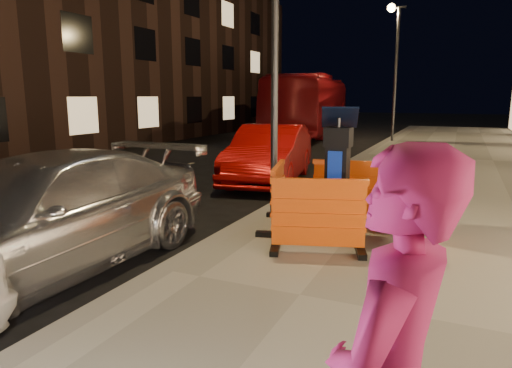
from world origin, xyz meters
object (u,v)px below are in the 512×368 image
at_px(barrier_back, 350,190).
at_px(bus_doubledecker, 309,135).
at_px(car_silver, 45,272).
at_px(car_red, 270,182).
at_px(barrier_front, 318,216).
at_px(parking_kiosk, 337,175).
at_px(barrier_bldgside, 401,207).
at_px(barrier_kerbside, 278,196).

distance_m(barrier_back, bus_doubledecker, 19.06).
height_order(car_silver, car_red, car_silver).
bearing_deg(barrier_front, barrier_back, 72.46).
distance_m(parking_kiosk, bus_doubledecker, 19.98).
height_order(parking_kiosk, barrier_back, parking_kiosk).
distance_m(barrier_back, car_silver, 4.84).
distance_m(barrier_back, car_red, 4.44).
relative_size(car_silver, bus_doubledecker, 0.43).
xyz_separation_m(barrier_front, barrier_back, (0.00, 1.90, 0.00)).
bearing_deg(barrier_bldgside, parking_kiosk, 79.46).
height_order(barrier_kerbside, car_red, barrier_kerbside).
height_order(barrier_front, barrier_bldgside, same).
xyz_separation_m(barrier_back, barrier_bldgside, (0.95, -0.95, 0.00)).
distance_m(parking_kiosk, barrier_front, 1.03).
bearing_deg(barrier_front, car_silver, -168.15).
bearing_deg(parking_kiosk, bus_doubledecker, 96.18).
height_order(car_red, bus_doubledecker, bus_doubledecker).
bearing_deg(parking_kiosk, barrier_back, 77.46).
relative_size(barrier_kerbside, car_silver, 0.25).
xyz_separation_m(parking_kiosk, barrier_back, (0.00, 0.95, -0.40)).
bearing_deg(barrier_bldgside, car_red, 31.09).
height_order(barrier_back, barrier_kerbside, same).
xyz_separation_m(car_silver, bus_doubledecker, (-3.29, 21.60, 0.00)).
bearing_deg(parking_kiosk, car_silver, -151.56).
xyz_separation_m(barrier_bldgside, car_silver, (-4.06, -2.70, -0.66)).
bearing_deg(barrier_front, parking_kiosk, 72.46).
height_order(parking_kiosk, barrier_bldgside, parking_kiosk).
bearing_deg(barrier_kerbside, barrier_bldgside, -104.54).
bearing_deg(barrier_back, barrier_bldgside, -54.54).
relative_size(parking_kiosk, barrier_kerbside, 1.40).
distance_m(car_silver, car_red, 6.99).
bearing_deg(bus_doubledecker, barrier_kerbside, -81.31).
height_order(barrier_front, barrier_back, same).
xyz_separation_m(barrier_kerbside, car_silver, (-2.16, -2.70, -0.66)).
distance_m(parking_kiosk, barrier_back, 1.03).
bearing_deg(barrier_front, car_red, 101.10).
distance_m(barrier_kerbside, bus_doubledecker, 19.68).
height_order(barrier_back, bus_doubledecker, bus_doubledecker).
xyz_separation_m(barrier_back, car_red, (-2.86, 3.33, -0.66)).
bearing_deg(barrier_bldgside, bus_doubledecker, 10.72).
distance_m(barrier_kerbside, car_red, 4.74).
bearing_deg(barrier_kerbside, car_silver, 126.81).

